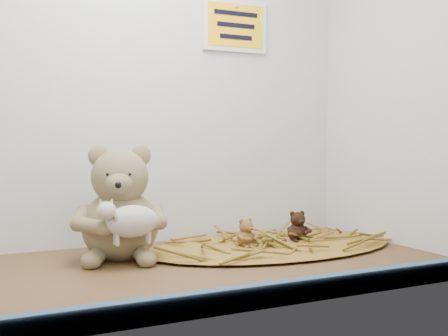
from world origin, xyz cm
name	(u,v)px	position (x,y,z in cm)	size (l,w,h in cm)	color
alcove_shell	(149,44)	(0.00, 9.00, 45.00)	(120.40, 60.20, 90.40)	#422616
front_rail	(232,300)	(0.00, -28.80, 1.80)	(119.28, 2.20, 3.60)	#39506D
straw_bed	(272,245)	(30.43, 10.72, 0.61)	(62.74, 36.43, 1.21)	brown
main_teddy	(120,202)	(-5.02, 14.21, 12.20)	(19.68, 20.77, 24.41)	#907C58
toy_lamb	(132,221)	(-5.02, 5.47, 9.25)	(13.98, 8.53, 9.04)	beige
mini_teddy_tan	(246,231)	(23.16, 10.31, 4.45)	(5.22, 5.51, 6.47)	brown
mini_teddy_brown	(297,225)	(37.70, 11.12, 4.89)	(5.92, 6.25, 7.35)	black
wall_sign	(235,26)	(30.00, 29.40, 55.00)	(16.00, 1.20, 11.00)	#FFB50D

